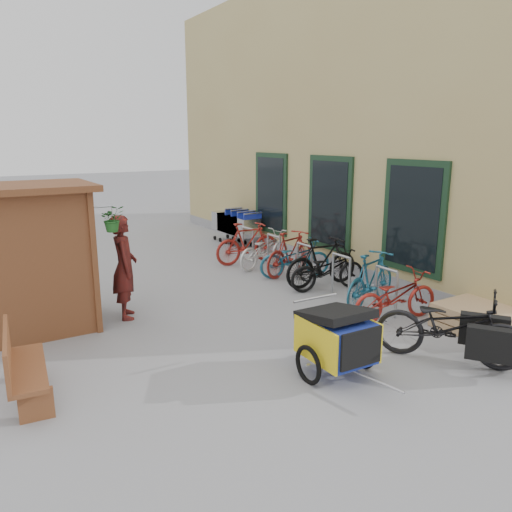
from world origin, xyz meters
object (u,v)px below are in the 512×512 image
bike_1 (371,279)px  bike_3 (322,262)px  cargo_bike (452,327)px  bike_6 (265,249)px  bench (20,366)px  child_trailer (337,336)px  pallet_stack (479,319)px  bike_0 (395,296)px  person_kiosk (124,267)px  bike_7 (247,243)px  shopping_carts (235,224)px  bike_5 (290,253)px  kiosk (19,239)px  bike_2 (328,269)px  bike_4 (295,258)px

bike_1 → bike_3: 1.52m
cargo_bike → bike_6: 5.88m
bench → child_trailer: 3.96m
cargo_bike → child_trailer: bearing=126.7°
pallet_stack → child_trailer: 3.02m
bike_1 → pallet_stack: bearing=-179.4°
bike_1 → bike_0: bearing=148.8°
cargo_bike → person_kiosk: 5.37m
bike_3 → bike_7: size_ratio=1.01×
person_kiosk → shopping_carts: bearing=-31.7°
pallet_stack → bike_5: size_ratio=0.70×
kiosk → bike_2: bearing=-7.8°
child_trailer → bike_2: 3.86m
pallet_stack → bench: bearing=167.1°
bench → child_trailer: bearing=-15.8°
bench → cargo_bike: cargo_bike is taller
bike_5 → shopping_carts: bearing=-26.2°
cargo_bike → bike_6: bearing=49.3°
bench → person_kiosk: (1.98, 2.18, 0.46)m
bike_4 → bike_5: bike_5 is taller
child_trailer → shopping_carts: bearing=71.1°
person_kiosk → bike_2: person_kiosk is taller
shopping_carts → person_kiosk: size_ratio=1.11×
bike_2 → bike_7: bearing=17.0°
cargo_bike → bike_0: (0.57, 1.57, -0.08)m
cargo_bike → bike_4: size_ratio=1.24×
bike_4 → bike_5: 0.24m
pallet_stack → person_kiosk: (-4.69, 3.71, 0.70)m
kiosk → bike_3: kiosk is taller
bike_1 → shopping_carts: bearing=-23.5°
bike_7 → child_trailer: bearing=162.4°
shopping_carts → bike_0: 7.06m
bench → bike_3: 6.40m
bike_0 → bike_6: bearing=7.0°
bike_6 → pallet_stack: bearing=172.5°
person_kiosk → child_trailer: bearing=-139.7°
bike_5 → bike_1: bearing=162.1°
kiosk → bike_1: 6.09m
kiosk → bike_0: (5.47, -2.80, -1.11)m
child_trailer → bike_4: size_ratio=1.01×
bench → child_trailer: size_ratio=0.86×
bench → shopping_carts: size_ratio=0.72×
bike_4 → bike_5: size_ratio=0.97×
bike_3 → bike_6: bike_3 is taller
bike_6 → child_trailer: bearing=141.5°
shopping_carts → bike_2: 5.03m
bike_0 → pallet_stack: bearing=-135.0°
bench → bike_6: 7.07m
bike_3 → bike_7: (-0.34, 2.53, -0.01)m
person_kiosk → bike_7: size_ratio=1.04×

